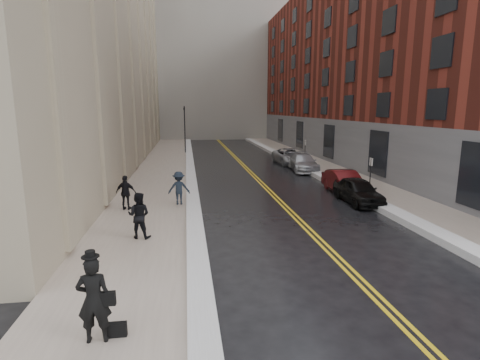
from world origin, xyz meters
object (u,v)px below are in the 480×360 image
object	(u,v)px
car_silver_near	(303,163)
pedestrian_a	(139,215)
car_silver_far	(290,156)
pedestrian_c	(126,193)
pedestrian_b	(179,188)
car_black	(358,191)
pedestrian_main	(94,300)
car_maroon	(344,182)

from	to	relation	value
car_silver_near	pedestrian_a	size ratio (longest dim) A/B	2.66
car_silver_far	pedestrian_a	size ratio (longest dim) A/B	2.83
pedestrian_c	pedestrian_b	bearing A→B (deg)	-153.71
car_black	pedestrian_b	size ratio (longest dim) A/B	2.32
car_black	pedestrian_a	size ratio (longest dim) A/B	2.23
pedestrian_a	pedestrian_b	world-z (taller)	pedestrian_a
car_black	car_silver_far	distance (m)	14.20
pedestrian_a	pedestrian_b	bearing A→B (deg)	-92.18
car_silver_near	pedestrian_a	world-z (taller)	pedestrian_a
pedestrian_c	car_silver_far	bearing A→B (deg)	-119.01
pedestrian_b	pedestrian_a	bearing A→B (deg)	76.37
pedestrian_main	pedestrian_a	xyz separation A→B (m)	(0.14, 6.48, -0.06)
car_maroon	car_silver_far	xyz separation A→B (m)	(0.00, 11.87, 0.02)
car_maroon	pedestrian_a	xyz separation A→B (m)	(-11.11, -6.74, 0.36)
car_maroon	car_silver_near	world-z (taller)	car_silver_near
pedestrian_main	pedestrian_b	xyz separation A→B (m)	(1.55, 11.37, -0.10)
car_maroon	pedestrian_c	world-z (taller)	pedestrian_c
pedestrian_b	car_silver_near	bearing A→B (deg)	-131.91
pedestrian_a	car_silver_near	bearing A→B (deg)	-112.98
pedestrian_main	pedestrian_a	bearing A→B (deg)	-92.86
car_maroon	car_silver_far	size ratio (longest dim) A/B	0.82
pedestrian_main	pedestrian_b	world-z (taller)	pedestrian_main
car_silver_near	pedestrian_b	xyz separation A→B (m)	(-9.70, -9.91, 0.32)
car_black	car_silver_near	bearing A→B (deg)	89.10
pedestrian_c	pedestrian_a	bearing A→B (deg)	116.06
car_black	car_maroon	xyz separation A→B (m)	(0.25, 2.33, 0.00)
car_maroon	car_silver_near	xyz separation A→B (m)	(0.00, 8.07, 0.01)
car_silver_near	pedestrian_main	distance (m)	24.08
car_black	pedestrian_main	distance (m)	15.48
pedestrian_a	car_silver_far	bearing A→B (deg)	-106.93
car_silver_near	pedestrian_c	world-z (taller)	pedestrian_c
car_silver_near	pedestrian_c	distance (m)	16.17
car_silver_near	pedestrian_a	xyz separation A→B (m)	(-11.11, -14.80, 0.35)
car_maroon	pedestrian_c	xyz separation A→B (m)	(-12.22, -2.52, 0.31)
car_silver_near	pedestrian_main	size ratio (longest dim) A/B	2.49
car_silver_far	car_silver_near	bearing A→B (deg)	-92.91
car_black	car_maroon	world-z (taller)	car_maroon
car_black	pedestrian_main	size ratio (longest dim) A/B	2.08
car_black	car_silver_far	bearing A→B (deg)	89.46
car_silver_near	pedestrian_c	xyz separation A→B (m)	(-12.22, -10.59, 0.31)
car_maroon	pedestrian_a	size ratio (longest dim) A/B	2.33
car_black	car_maroon	distance (m)	2.35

